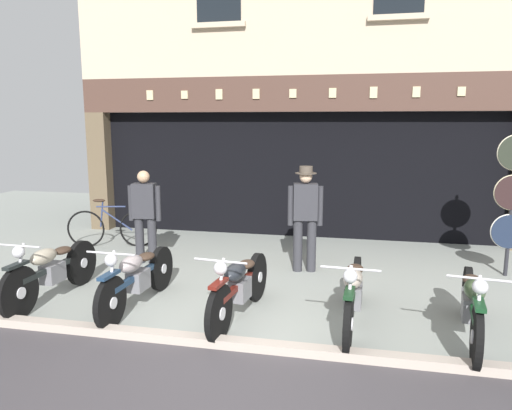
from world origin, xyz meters
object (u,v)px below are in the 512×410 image
motorcycle_center (239,286)px  motorcycle_center_right (353,292)px  motorcycle_left (52,270)px  motorcycle_center_left (137,277)px  motorcycle_right (472,304)px  salesman_left (145,213)px  leaning_bicycle (112,227)px  shopkeeper_center (305,214)px  advert_board_near (210,152)px

motorcycle_center → motorcycle_center_right: size_ratio=0.95×
motorcycle_left → motorcycle_center_left: (1.25, -0.01, -0.01)m
motorcycle_right → salesman_left: salesman_left is taller
motorcycle_center_left → motorcycle_right: same height
salesman_left → leaning_bicycle: bearing=-45.0°
leaning_bicycle → shopkeeper_center: bearing=65.5°
leaning_bicycle → motorcycle_center: bearing=35.8°
motorcycle_center_left → motorcycle_right: size_ratio=1.02×
motorcycle_center_right → motorcycle_left: bearing=3.2°
motorcycle_center → shopkeeper_center: size_ratio=1.15×
motorcycle_left → salesman_left: bearing=-102.7°
motorcycle_center_right → motorcycle_right: same height
shopkeeper_center → leaning_bicycle: bearing=-20.6°
salesman_left → leaning_bicycle: size_ratio=0.94×
shopkeeper_center → advert_board_near: 3.51m
shopkeeper_center → motorcycle_right: bearing=125.4°
motorcycle_center_right → salesman_left: bearing=-25.2°
motorcycle_center_right → leaning_bicycle: (-4.65, 2.80, -0.04)m
motorcycle_center_left → leaning_bicycle: size_ratio=1.17×
shopkeeper_center → leaning_bicycle: size_ratio=1.00×
motorcycle_center_left → motorcycle_right: (4.04, -0.11, 0.00)m
motorcycle_center_right → shopkeeper_center: shopkeeper_center is taller
motorcycle_center_left → salesman_left: 2.10m
salesman_left → motorcycle_left: bearing=68.9°
motorcycle_right → leaning_bicycle: 6.62m
motorcycle_right → salesman_left: bearing=-15.0°
motorcycle_left → motorcycle_center: 2.64m
motorcycle_center → salesman_left: size_ratio=1.23×
motorcycle_left → advert_board_near: 4.75m
salesman_left → advert_board_near: advert_board_near is taller
motorcycle_right → advert_board_near: 6.53m
motorcycle_left → shopkeeper_center: shopkeeper_center is taller
motorcycle_right → motorcycle_center: bearing=7.0°
shopkeeper_center → advert_board_near: size_ratio=1.61×
motorcycle_center_left → leaning_bicycle: 3.39m
motorcycle_center_left → advert_board_near: (-0.41, 4.48, 1.34)m
salesman_left → shopkeeper_center: (2.71, 0.11, 0.07)m
motorcycle_left → leaning_bicycle: 2.88m
advert_board_near → motorcycle_center_left: bearing=-84.8°
motorcycle_center_right → advert_board_near: advert_board_near is taller
motorcycle_center_left → leaning_bicycle: bearing=-53.8°
shopkeeper_center → leaning_bicycle: 3.97m
motorcycle_center → shopkeeper_center: shopkeeper_center is taller
motorcycle_center_left → motorcycle_center_right: same height
salesman_left → leaning_bicycle: (-1.14, 0.90, -0.50)m
motorcycle_left → advert_board_near: size_ratio=1.86×
motorcycle_left → motorcycle_right: (5.29, -0.11, -0.01)m
salesman_left → shopkeeper_center: size_ratio=0.93×
motorcycle_left → motorcycle_center: size_ratio=1.00×
motorcycle_center → shopkeeper_center: bearing=-98.7°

